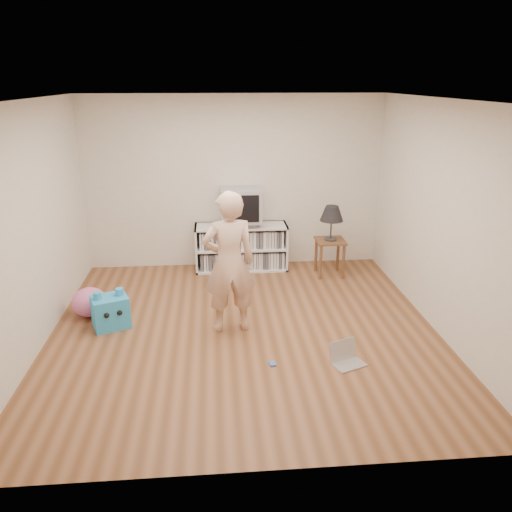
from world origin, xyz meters
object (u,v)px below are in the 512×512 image
at_px(media_unit, 241,247).
at_px(side_table, 330,248).
at_px(person, 229,263).
at_px(laptop, 346,357).
at_px(plush_pink, 89,302).
at_px(dvd_deck, 241,223).
at_px(crt_tv, 241,205).
at_px(table_lamp, 332,214).
at_px(plush_blue, 110,311).

distance_m(media_unit, side_table, 1.36).
distance_m(person, laptop, 1.64).
bearing_deg(plush_pink, person, -16.31).
bearing_deg(plush_pink, dvd_deck, 36.65).
relative_size(crt_tv, table_lamp, 1.17).
bearing_deg(laptop, plush_pink, 133.02).
xyz_separation_m(media_unit, side_table, (1.30, -0.39, 0.07)).
height_order(dvd_deck, table_lamp, table_lamp).
relative_size(crt_tv, laptop, 1.50).
bearing_deg(plush_blue, plush_pink, 112.13).
distance_m(crt_tv, plush_pink, 2.60).
bearing_deg(dvd_deck, person, -97.11).
bearing_deg(laptop, person, 122.23).
height_order(person, plush_blue, person).
bearing_deg(dvd_deck, side_table, -15.90).
relative_size(dvd_deck, table_lamp, 0.87).
distance_m(table_lamp, person, 2.23).
height_order(laptop, plush_blue, plush_blue).
xyz_separation_m(media_unit, table_lamp, (1.30, -0.39, 0.59)).
height_order(media_unit, plush_pink, media_unit).
distance_m(crt_tv, side_table, 1.48).
height_order(side_table, table_lamp, table_lamp).
bearing_deg(dvd_deck, plush_pink, -143.35).
height_order(media_unit, laptop, media_unit).
relative_size(person, plush_blue, 3.37).
relative_size(crt_tv, plush_blue, 1.21).
relative_size(plush_blue, plush_pink, 1.17).
bearing_deg(crt_tv, side_table, -15.76).
height_order(media_unit, crt_tv, crt_tv).
bearing_deg(media_unit, crt_tv, -90.00).
distance_m(crt_tv, laptop, 3.12).
bearing_deg(dvd_deck, crt_tv, -90.00).
bearing_deg(person, plush_blue, -15.18).
bearing_deg(dvd_deck, plush_blue, -132.68).
bearing_deg(side_table, plush_blue, -154.23).
xyz_separation_m(person, laptop, (1.17, -0.84, -0.77)).
height_order(dvd_deck, laptop, dvd_deck).
relative_size(media_unit, table_lamp, 2.72).
xyz_separation_m(person, plush_pink, (-1.73, 0.51, -0.65)).
distance_m(dvd_deck, person, 1.99).
relative_size(side_table, plush_blue, 1.11).
xyz_separation_m(table_lamp, person, (-1.55, -1.61, -0.11)).
height_order(dvd_deck, crt_tv, crt_tv).
distance_m(side_table, plush_blue, 3.29).
xyz_separation_m(media_unit, person, (-0.25, -1.99, 0.48)).
relative_size(media_unit, plush_pink, 3.30).
bearing_deg(media_unit, side_table, -16.53).
relative_size(crt_tv, side_table, 1.09).
xyz_separation_m(table_lamp, laptop, (-0.37, -2.45, -0.88)).
height_order(person, plush_pink, person).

